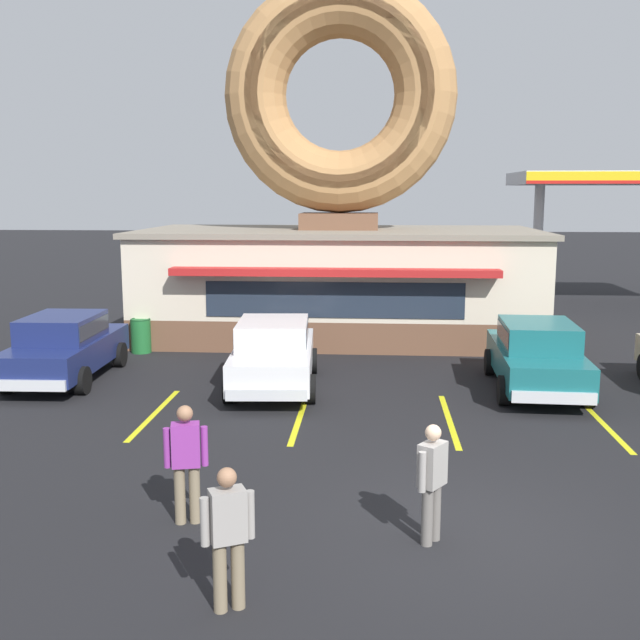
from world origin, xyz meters
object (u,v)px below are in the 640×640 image
at_px(car_navy, 65,344).
at_px(trash_bin, 141,335).
at_px(pedestrian_leather_jacket_man, 432,478).
at_px(pedestrian_blue_sweater_man, 186,458).
at_px(car_white, 273,351).
at_px(car_teal, 537,353).
at_px(pedestrian_hooded_kid, 228,532).

height_order(car_navy, trash_bin, car_navy).
relative_size(car_navy, pedestrian_leather_jacket_man, 2.91).
xyz_separation_m(pedestrian_leather_jacket_man, trash_bin, (-7.34, 11.22, -0.37)).
xyz_separation_m(pedestrian_blue_sweater_man, trash_bin, (-4.06, 10.87, -0.43)).
bearing_deg(car_navy, pedestrian_leather_jacket_man, -44.36).
xyz_separation_m(car_navy, car_white, (5.13, -0.39, 0.00)).
relative_size(car_white, pedestrian_blue_sweater_man, 2.79).
bearing_deg(trash_bin, pedestrian_blue_sweater_man, -69.54).
distance_m(car_navy, trash_bin, 3.34).
height_order(car_white, pedestrian_leather_jacket_man, car_white).
distance_m(car_teal, pedestrian_leather_jacket_man, 8.37).
distance_m(pedestrian_blue_sweater_man, pedestrian_leather_jacket_man, 3.30).
bearing_deg(pedestrian_blue_sweater_man, car_teal, 50.18).
height_order(car_teal, car_white, same).
distance_m(pedestrian_hooded_kid, trash_bin, 13.93).
height_order(pedestrian_hooded_kid, pedestrian_leather_jacket_man, pedestrian_hooded_kid).
bearing_deg(pedestrian_hooded_kid, trash_bin, 111.22).
relative_size(car_white, pedestrian_leather_jacket_man, 2.94).
relative_size(pedestrian_blue_sweater_man, pedestrian_hooded_kid, 1.03).
distance_m(pedestrian_leather_jacket_man, trash_bin, 13.41).
height_order(pedestrian_blue_sweater_man, pedestrian_hooded_kid, pedestrian_blue_sweater_man).
bearing_deg(car_teal, car_white, -177.99).
xyz_separation_m(car_teal, pedestrian_leather_jacket_man, (-2.96, -7.83, -0.00)).
relative_size(car_white, pedestrian_hooded_kid, 2.88).
height_order(car_navy, pedestrian_hooded_kid, pedestrian_hooded_kid).
xyz_separation_m(pedestrian_hooded_kid, pedestrian_leather_jacket_man, (2.30, 1.76, -0.02)).
xyz_separation_m(car_navy, trash_bin, (0.85, 3.21, -0.37)).
relative_size(pedestrian_blue_sweater_man, trash_bin, 1.71).
bearing_deg(trash_bin, car_navy, -104.88).
height_order(car_navy, pedestrian_leather_jacket_man, car_navy).
relative_size(pedestrian_blue_sweater_man, pedestrian_leather_jacket_man, 1.05).
distance_m(car_white, pedestrian_blue_sweater_man, 7.28).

